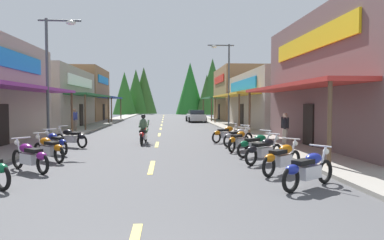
% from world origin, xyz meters
% --- Properties ---
extents(ground, '(10.27, 83.54, 0.10)m').
position_xyz_m(ground, '(0.00, 26.77, -0.05)').
color(ground, '#4C4C4F').
extents(sidewalk_left, '(2.16, 83.54, 0.12)m').
position_xyz_m(sidewalk_left, '(-6.22, 26.77, 0.06)').
color(sidewalk_left, gray).
rests_on(sidewalk_left, ground).
extents(sidewalk_right, '(2.16, 83.54, 0.12)m').
position_xyz_m(sidewalk_right, '(6.22, 26.77, 0.06)').
color(sidewalk_right, gray).
rests_on(sidewalk_right, ground).
extents(centerline_dashes, '(0.16, 61.50, 0.01)m').
position_xyz_m(centerline_dashes, '(0.00, 31.91, 0.01)').
color(centerline_dashes, '#E0C64C').
rests_on(centerline_dashes, ground).
extents(storefront_left_middle, '(9.15, 11.97, 5.29)m').
position_xyz_m(storefront_left_middle, '(-10.94, 28.89, 2.65)').
color(storefront_left_middle, gray).
rests_on(storefront_left_middle, ground).
extents(storefront_left_far, '(10.45, 9.14, 6.48)m').
position_xyz_m(storefront_left_far, '(-11.59, 39.95, 3.24)').
color(storefront_left_far, olive).
rests_on(storefront_left_far, ground).
extents(storefront_right_middle, '(9.12, 13.92, 4.85)m').
position_xyz_m(storefront_right_middle, '(10.91, 27.34, 2.43)').
color(storefront_right_middle, gray).
rests_on(storefront_right_middle, ground).
extents(storefront_right_far, '(9.63, 10.42, 6.72)m').
position_xyz_m(storefront_right_far, '(11.18, 40.66, 3.36)').
color(storefront_right_far, olive).
rests_on(storefront_right_far, ground).
extents(streetlamp_left, '(2.13, 0.30, 6.41)m').
position_xyz_m(streetlamp_left, '(-5.22, 15.09, 4.16)').
color(streetlamp_left, '#474C51').
rests_on(streetlamp_left, ground).
extents(streetlamp_right, '(2.13, 0.30, 6.91)m').
position_xyz_m(streetlamp_right, '(5.23, 24.45, 4.43)').
color(streetlamp_right, '#474C51').
rests_on(streetlamp_right, ground).
extents(motorcycle_parked_right_0, '(1.82, 1.29, 1.04)m').
position_xyz_m(motorcycle_parked_right_0, '(4.00, 5.44, 0.49)').
color(motorcycle_parked_right_0, black).
rests_on(motorcycle_parked_right_0, ground).
extents(motorcycle_parked_right_1, '(1.68, 1.47, 1.04)m').
position_xyz_m(motorcycle_parked_right_1, '(3.95, 7.20, 0.49)').
color(motorcycle_parked_right_1, black).
rests_on(motorcycle_parked_right_1, ground).
extents(motorcycle_parked_right_2, '(1.75, 1.39, 1.04)m').
position_xyz_m(motorcycle_parked_right_2, '(3.92, 9.00, 0.49)').
color(motorcycle_parked_right_2, black).
rests_on(motorcycle_parked_right_2, ground).
extents(motorcycle_parked_right_3, '(1.88, 1.20, 1.04)m').
position_xyz_m(motorcycle_parked_right_3, '(4.07, 10.56, 0.49)').
color(motorcycle_parked_right_3, black).
rests_on(motorcycle_parked_right_3, ground).
extents(motorcycle_parked_right_4, '(1.37, 1.77, 1.04)m').
position_xyz_m(motorcycle_parked_right_4, '(3.73, 12.27, 0.49)').
color(motorcycle_parked_right_4, black).
rests_on(motorcycle_parked_right_4, ground).
extents(motorcycle_parked_right_5, '(1.79, 1.35, 1.04)m').
position_xyz_m(motorcycle_parked_right_5, '(4.04, 13.88, 0.49)').
color(motorcycle_parked_right_5, black).
rests_on(motorcycle_parked_right_5, ground).
extents(motorcycle_parked_right_6, '(1.81, 1.31, 1.04)m').
position_xyz_m(motorcycle_parked_right_6, '(3.74, 15.59, 0.49)').
color(motorcycle_parked_right_6, black).
rests_on(motorcycle_parked_right_6, ground).
extents(motorcycle_parked_left_1, '(1.68, 1.48, 1.04)m').
position_xyz_m(motorcycle_parked_left_1, '(-3.72, 8.08, 0.49)').
color(motorcycle_parked_left_1, black).
rests_on(motorcycle_parked_left_1, ground).
extents(motorcycle_parked_left_2, '(1.62, 1.55, 1.04)m').
position_xyz_m(motorcycle_parked_left_2, '(-3.80, 9.99, 0.49)').
color(motorcycle_parked_left_2, black).
rests_on(motorcycle_parked_left_2, ground).
extents(motorcycle_parked_left_3, '(1.52, 1.65, 1.04)m').
position_xyz_m(motorcycle_parked_left_3, '(-4.15, 11.81, 0.49)').
color(motorcycle_parked_left_3, black).
rests_on(motorcycle_parked_left_3, ground).
extents(motorcycle_parked_left_4, '(1.87, 1.22, 1.04)m').
position_xyz_m(motorcycle_parked_left_4, '(-4.11, 14.05, 0.49)').
color(motorcycle_parked_left_4, black).
rests_on(motorcycle_parked_left_4, ground).
extents(rider_cruising_lead, '(0.60, 2.14, 1.57)m').
position_xyz_m(rider_cruising_lead, '(-0.71, 15.25, 0.66)').
color(rider_cruising_lead, black).
rests_on(rider_cruising_lead, ground).
extents(pedestrian_browsing, '(0.36, 0.55, 1.66)m').
position_xyz_m(pedestrian_browsing, '(6.42, 13.88, 0.96)').
color(pedestrian_browsing, '#B2A599').
rests_on(pedestrian_browsing, ground).
extents(pedestrian_waiting, '(0.51, 0.41, 1.77)m').
position_xyz_m(pedestrian_waiting, '(-6.34, 23.05, 1.03)').
color(pedestrian_waiting, '#726659').
rests_on(pedestrian_waiting, ground).
extents(parked_car_curbside, '(2.23, 4.38, 1.40)m').
position_xyz_m(parked_car_curbside, '(3.94, 36.83, 0.69)').
color(parked_car_curbside, silver).
rests_on(parked_car_curbside, ground).
extents(treeline_backdrop, '(23.51, 13.35, 11.38)m').
position_xyz_m(treeline_backdrop, '(1.73, 68.60, 5.09)').
color(treeline_backdrop, '#315923').
rests_on(treeline_backdrop, ground).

